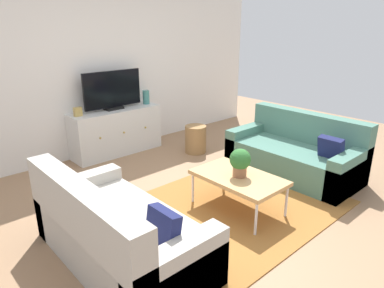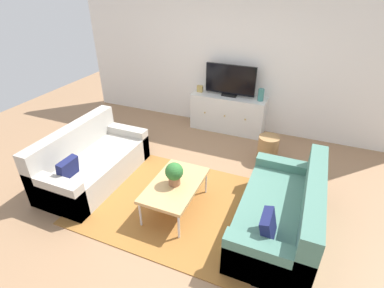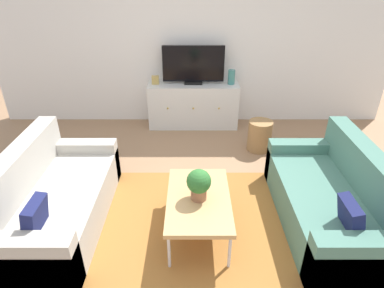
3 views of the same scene
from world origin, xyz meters
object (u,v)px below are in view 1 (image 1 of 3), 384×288
(couch_left_side, at_px, (113,235))
(flat_screen_tv, at_px, (113,90))
(coffee_table, at_px, (239,178))
(glass_vase, at_px, (146,97))
(couch_right_side, at_px, (297,154))
(wicker_basket, at_px, (196,139))
(mantel_clock, at_px, (78,112))
(tv_console, at_px, (116,131))
(potted_plant, at_px, (240,161))

(couch_left_side, relative_size, flat_screen_tv, 1.81)
(coffee_table, height_order, glass_vase, glass_vase)
(couch_right_side, bearing_deg, flat_screen_tv, 120.75)
(wicker_basket, bearing_deg, couch_right_side, -72.90)
(flat_screen_tv, bearing_deg, mantel_clock, -178.09)
(tv_console, height_order, mantel_clock, mantel_clock)
(couch_right_side, height_order, wicker_basket, couch_right_side)
(tv_console, distance_m, flat_screen_tv, 0.65)
(couch_right_side, distance_m, potted_plant, 1.42)
(couch_left_side, relative_size, wicker_basket, 3.93)
(glass_vase, relative_size, mantel_clock, 1.73)
(tv_console, bearing_deg, wicker_basket, -41.17)
(couch_right_side, relative_size, tv_console, 1.20)
(coffee_table, bearing_deg, wicker_basket, 61.46)
(couch_right_side, bearing_deg, potted_plant, -174.43)
(couch_left_side, height_order, flat_screen_tv, flat_screen_tv)
(potted_plant, xyz_separation_m, mantel_clock, (-0.64, 2.51, 0.19))
(couch_left_side, distance_m, mantel_clock, 2.57)
(coffee_table, xyz_separation_m, potted_plant, (-0.00, -0.01, 0.20))
(couch_left_side, bearing_deg, mantel_clock, 70.25)
(coffee_table, bearing_deg, glass_vase, 77.44)
(flat_screen_tv, bearing_deg, coffee_table, -89.04)
(flat_screen_tv, relative_size, mantel_clock, 7.36)
(tv_console, height_order, glass_vase, glass_vase)
(couch_right_side, relative_size, mantel_clock, 13.30)
(couch_right_side, distance_m, flat_screen_tv, 2.88)
(couch_right_side, distance_m, tv_console, 2.77)
(couch_left_side, height_order, potted_plant, couch_left_side)
(flat_screen_tv, relative_size, glass_vase, 4.24)
(couch_left_side, bearing_deg, wicker_basket, 32.75)
(potted_plant, height_order, wicker_basket, potted_plant)
(tv_console, bearing_deg, coffee_table, -89.04)
(mantel_clock, height_order, wicker_basket, mantel_clock)
(potted_plant, height_order, glass_vase, glass_vase)
(tv_console, relative_size, mantel_clock, 11.06)
(couch_left_side, distance_m, coffee_table, 1.50)
(couch_left_side, bearing_deg, couch_right_side, 0.00)
(coffee_table, xyz_separation_m, wicker_basket, (0.91, 1.67, -0.16))
(tv_console, xyz_separation_m, glass_vase, (0.60, 0.00, 0.47))
(flat_screen_tv, relative_size, wicker_basket, 2.17)
(mantel_clock, bearing_deg, glass_vase, 0.00)
(potted_plant, xyz_separation_m, glass_vase, (0.56, 2.51, 0.24))
(flat_screen_tv, height_order, mantel_clock, flat_screen_tv)
(potted_plant, bearing_deg, glass_vase, 77.49)
(couch_left_side, relative_size, glass_vase, 7.68)
(potted_plant, bearing_deg, couch_right_side, 5.57)
(couch_right_side, xyz_separation_m, wicker_basket, (-0.48, 1.54, -0.05))
(tv_console, bearing_deg, glass_vase, 0.00)
(couch_left_side, relative_size, tv_console, 1.20)
(tv_console, bearing_deg, mantel_clock, 180.00)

